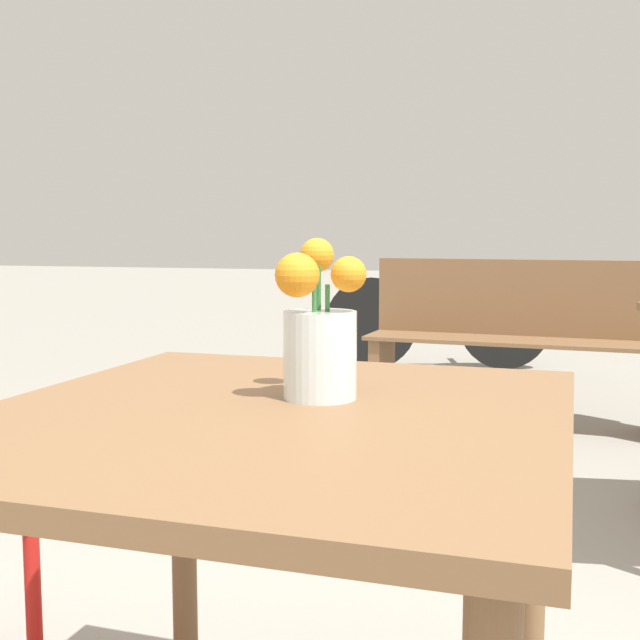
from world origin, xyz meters
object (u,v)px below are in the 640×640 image
at_px(bench_near, 514,336).
at_px(table_front, 273,485).
at_px(flower_vase, 319,342).
at_px(bicycle, 438,321).

bearing_deg(bench_near, table_front, -92.72).
bearing_deg(flower_vase, bicycle, 96.22).
bearing_deg(table_front, flower_vase, 63.69).
distance_m(table_front, flower_vase, 0.21).
bearing_deg(bench_near, flower_vase, -92.03).
relative_size(flower_vase, bicycle, 0.15).
height_order(bench_near, bicycle, bench_near).
bearing_deg(table_front, bench_near, 87.28).
height_order(table_front, bench_near, bench_near).
relative_size(table_front, bench_near, 0.59).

